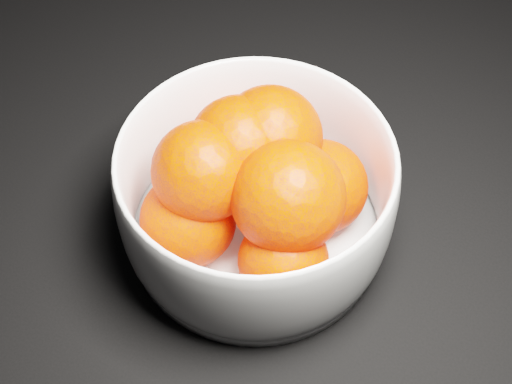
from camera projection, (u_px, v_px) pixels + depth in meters
The scene contains 2 objects.
bowl at pixel (256, 196), 0.60m from camera, with size 0.23×0.23×0.11m.
orange_pile at pixel (255, 180), 0.58m from camera, with size 0.16×0.16×0.13m.
Camera 1 is at (0.42, -0.09, 0.53)m, focal length 50.00 mm.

